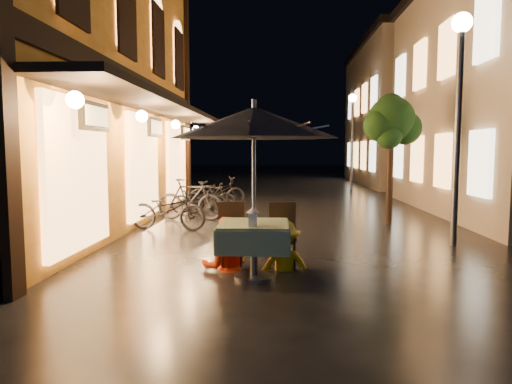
# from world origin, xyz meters

# --- Properties ---
(ground) EXTENTS (90.00, 90.00, 0.00)m
(ground) POSITION_xyz_m (0.00, 0.00, 0.00)
(ground) COLOR black
(ground) RESTS_ON ground
(west_building) EXTENTS (5.90, 11.40, 7.40)m
(west_building) POSITION_xyz_m (-5.72, 4.00, 3.71)
(west_building) COLOR orange
(west_building) RESTS_ON ground
(east_building_far) EXTENTS (7.30, 10.30, 7.30)m
(east_building_far) POSITION_xyz_m (7.49, 18.00, 3.66)
(east_building_far) COLOR #A09680
(east_building_far) RESTS_ON ground
(street_tree) EXTENTS (1.43, 1.20, 3.15)m
(street_tree) POSITION_xyz_m (2.41, 4.51, 2.42)
(street_tree) COLOR black
(street_tree) RESTS_ON ground
(streetlamp_near) EXTENTS (0.36, 0.36, 4.23)m
(streetlamp_near) POSITION_xyz_m (3.00, 2.00, 2.92)
(streetlamp_near) COLOR #59595E
(streetlamp_near) RESTS_ON ground
(streetlamp_far) EXTENTS (0.36, 0.36, 4.23)m
(streetlamp_far) POSITION_xyz_m (3.00, 14.00, 2.92)
(streetlamp_far) COLOR #59595E
(streetlamp_far) RESTS_ON ground
(cafe_table) EXTENTS (0.99, 0.99, 0.78)m
(cafe_table) POSITION_xyz_m (-0.61, -0.35, 0.59)
(cafe_table) COLOR #59595E
(cafe_table) RESTS_ON ground
(patio_umbrella) EXTENTS (2.32, 2.32, 2.46)m
(patio_umbrella) POSITION_xyz_m (-0.61, -0.35, 2.15)
(patio_umbrella) COLOR #59595E
(patio_umbrella) RESTS_ON ground
(cafe_chair_left) EXTENTS (0.42, 0.42, 0.97)m
(cafe_chair_left) POSITION_xyz_m (-1.01, 0.39, 0.54)
(cafe_chair_left) COLOR black
(cafe_chair_left) RESTS_ON ground
(cafe_chair_right) EXTENTS (0.42, 0.42, 0.97)m
(cafe_chair_right) POSITION_xyz_m (-0.21, 0.39, 0.54)
(cafe_chair_right) COLOR black
(cafe_chair_right) RESTS_ON ground
(table_lantern) EXTENTS (0.16, 0.16, 0.25)m
(table_lantern) POSITION_xyz_m (-0.61, -0.63, 0.92)
(table_lantern) COLOR white
(table_lantern) RESTS_ON cafe_table
(person_orange) EXTENTS (0.84, 0.71, 1.53)m
(person_orange) POSITION_xyz_m (-1.06, 0.15, 0.76)
(person_orange) COLOR red
(person_orange) RESTS_ON ground
(person_yellow) EXTENTS (1.03, 0.77, 1.42)m
(person_yellow) POSITION_xyz_m (-0.19, 0.15, 0.71)
(person_yellow) COLOR #D4A607
(person_yellow) RESTS_ON ground
(bicycle_0) EXTENTS (1.82, 0.85, 0.92)m
(bicycle_0) POSITION_xyz_m (-2.72, 3.35, 0.46)
(bicycle_0) COLOR black
(bicycle_0) RESTS_ON ground
(bicycle_1) EXTENTS (1.81, 0.78, 1.05)m
(bicycle_1) POSITION_xyz_m (-2.50, 4.82, 0.53)
(bicycle_1) COLOR black
(bicycle_1) RESTS_ON ground
(bicycle_2) EXTENTS (1.61, 0.69, 0.82)m
(bicycle_2) POSITION_xyz_m (-2.47, 5.98, 0.41)
(bicycle_2) COLOR black
(bicycle_2) RESTS_ON ground
(bicycle_3) EXTENTS (1.53, 0.54, 0.90)m
(bicycle_3) POSITION_xyz_m (-2.19, 6.07, 0.45)
(bicycle_3) COLOR black
(bicycle_3) RESTS_ON ground
(bicycle_4) EXTENTS (1.88, 1.25, 0.93)m
(bicycle_4) POSITION_xyz_m (-2.17, 7.50, 0.47)
(bicycle_4) COLOR black
(bicycle_4) RESTS_ON ground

